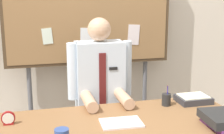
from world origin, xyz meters
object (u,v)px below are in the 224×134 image
at_px(person, 100,105).
at_px(bulletin_board, 89,12).
at_px(desk_clock, 8,119).
at_px(book_stack, 221,120).
at_px(pen_holder, 166,99).
at_px(desk, 119,134).
at_px(paper_tray, 193,99).
at_px(open_notebook, 121,123).

bearing_deg(person, bulletin_board, 90.02).
bearing_deg(desk_clock, book_stack, -16.09).
height_order(book_stack, desk_clock, same).
bearing_deg(pen_holder, bulletin_board, 119.45).
xyz_separation_m(desk, book_stack, (0.64, -0.24, 0.13)).
distance_m(person, paper_tray, 0.78).
bearing_deg(paper_tray, person, 154.18).
relative_size(desk, open_notebook, 6.31).
height_order(bulletin_board, open_notebook, bulletin_board).
height_order(desk, open_notebook, open_notebook).
bearing_deg(open_notebook, bulletin_board, 90.70).
relative_size(bulletin_board, paper_tray, 7.53).
relative_size(book_stack, pen_holder, 1.83).
bearing_deg(bulletin_board, desk_clock, -129.14).
bearing_deg(paper_tray, pen_holder, -176.50).
bearing_deg(book_stack, bulletin_board, 116.36).
xyz_separation_m(person, pen_holder, (0.46, -0.35, 0.13)).
relative_size(person, desk_clock, 15.12).
distance_m(open_notebook, paper_tray, 0.74).
relative_size(desk, book_stack, 6.01).
height_order(desk, desk_clock, desk_clock).
distance_m(bulletin_board, book_stack, 1.57).
relative_size(bulletin_board, open_notebook, 7.03).
bearing_deg(desk_clock, pen_holder, 4.07).
bearing_deg(desk_clock, open_notebook, -13.46).
xyz_separation_m(desk, desk_clock, (-0.73, 0.16, 0.12)).
xyz_separation_m(person, paper_tray, (0.70, -0.34, 0.11)).
xyz_separation_m(desk, paper_tray, (0.70, 0.26, 0.11)).
xyz_separation_m(person, open_notebook, (0.01, -0.61, 0.09)).
xyz_separation_m(desk, person, (0.00, 0.59, 0.00)).
bearing_deg(bulletin_board, pen_holder, -60.55).
distance_m(desk, open_notebook, 0.09).
xyz_separation_m(bulletin_board, pen_holder, (0.46, -0.81, -0.64)).
height_order(open_notebook, desk_clock, desk_clock).
height_order(pen_holder, paper_tray, pen_holder).
distance_m(pen_holder, paper_tray, 0.24).
relative_size(person, paper_tray, 5.37).
height_order(open_notebook, paper_tray, paper_tray).
distance_m(person, open_notebook, 0.62).
height_order(person, bulletin_board, bulletin_board).
bearing_deg(book_stack, desk_clock, 163.91).
bearing_deg(person, desk_clock, -148.94).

